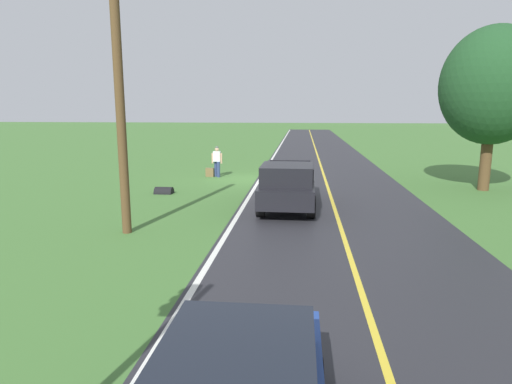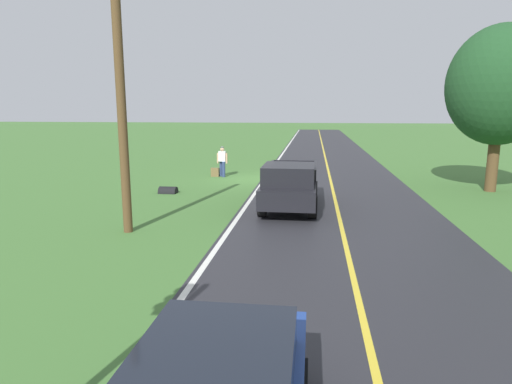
% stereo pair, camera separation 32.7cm
% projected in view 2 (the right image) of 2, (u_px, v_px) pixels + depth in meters
% --- Properties ---
extents(ground_plane, '(200.00, 200.00, 0.00)m').
position_uv_depth(ground_plane, '(250.00, 179.00, 24.16)').
color(ground_plane, '#427033').
extents(road_surface, '(7.53, 120.00, 0.00)m').
position_uv_depth(road_surface, '(331.00, 181.00, 23.61)').
color(road_surface, '#28282D').
rests_on(road_surface, ground).
extents(lane_edge_line, '(0.16, 117.60, 0.00)m').
position_uv_depth(lane_edge_line, '(265.00, 179.00, 24.06)').
color(lane_edge_line, silver).
rests_on(lane_edge_line, ground).
extents(lane_centre_line, '(0.14, 117.60, 0.00)m').
position_uv_depth(lane_centre_line, '(331.00, 181.00, 23.61)').
color(lane_centre_line, gold).
rests_on(lane_centre_line, ground).
extents(hitchhiker_walking, '(0.62, 0.53, 1.75)m').
position_uv_depth(hitchhiker_walking, '(222.00, 160.00, 24.95)').
color(hitchhiker_walking, navy).
rests_on(hitchhiker_walking, ground).
extents(suitcase_carried, '(0.47, 0.24, 0.50)m').
position_uv_depth(suitcase_carried, '(215.00, 172.00, 25.09)').
color(suitcase_carried, brown).
rests_on(suitcase_carried, ground).
extents(pickup_truck_passing, '(2.13, 5.41, 1.82)m').
position_uv_depth(pickup_truck_passing, '(290.00, 184.00, 16.88)').
color(pickup_truck_passing, black).
rests_on(pickup_truck_passing, ground).
extents(tree_far_side_near, '(4.67, 4.67, 7.55)m').
position_uv_depth(tree_far_side_near, '(500.00, 86.00, 19.76)').
color(tree_far_side_near, brown).
rests_on(tree_far_side_near, ground).
extents(utility_pole_roadside, '(0.28, 0.28, 7.40)m').
position_uv_depth(utility_pole_roadside, '(122.00, 113.00, 13.15)').
color(utility_pole_roadside, brown).
rests_on(utility_pole_roadside, ground).
extents(drainage_culvert, '(0.80, 0.60, 0.60)m').
position_uv_depth(drainage_culvert, '(168.00, 193.00, 20.22)').
color(drainage_culvert, black).
rests_on(drainage_culvert, ground).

